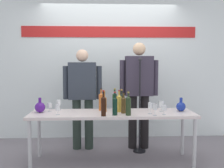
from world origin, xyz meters
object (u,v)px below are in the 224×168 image
(wine_bottle_0, at_px, (122,101))
(wine_bottle_2, at_px, (104,103))
(display_table, at_px, (112,116))
(wine_bottle_5, at_px, (115,105))
(wine_glass_left_0, at_px, (59,103))
(decanter_blue_left, at_px, (40,107))
(wine_bottle_7, at_px, (101,101))
(wine_glass_right_2, at_px, (161,104))
(wine_bottle_4, at_px, (104,105))
(presenter_right, at_px, (139,88))
(wine_glass_right_3, at_px, (164,108))
(wine_glass_right_0, at_px, (155,107))
(wine_bottle_3, at_px, (115,100))
(wine_bottle_1, at_px, (119,103))
(microphone_stand, at_px, (140,121))
(presenter_left, at_px, (83,92))
(decanter_blue_right, at_px, (181,106))
(wine_glass_right_1, at_px, (150,106))
(wine_glass_left_2, at_px, (58,108))
(wine_bottle_6, at_px, (124,104))
(wine_glass_left_1, at_px, (50,106))
(wine_bottle_8, at_px, (128,105))

(wine_bottle_0, distance_m, wine_bottle_2, 0.27)
(display_table, distance_m, wine_bottle_0, 0.27)
(wine_bottle_5, height_order, wine_glass_left_0, wine_bottle_5)
(decanter_blue_left, bearing_deg, wine_bottle_7, 8.10)
(wine_bottle_0, xyz_separation_m, wine_glass_right_2, (0.57, -0.10, -0.03))
(decanter_blue_left, xyz_separation_m, wine_glass_left_0, (0.23, 0.19, 0.03))
(wine_bottle_4, distance_m, wine_glass_left_0, 0.81)
(presenter_right, xyz_separation_m, wine_glass_right_3, (0.23, -0.78, -0.20))
(wine_glass_right_0, bearing_deg, wine_bottle_3, 137.08)
(wine_bottle_1, bearing_deg, wine_glass_right_0, -30.76)
(wine_bottle_7, xyz_separation_m, wine_glass_right_3, (0.85, -0.35, -0.05))
(microphone_stand, bearing_deg, display_table, -137.79)
(presenter_left, relative_size, wine_glass_right_0, 10.22)
(decanter_blue_left, height_order, wine_glass_right_0, decanter_blue_left)
(display_table, relative_size, decanter_blue_right, 11.60)
(wine_glass_right_1, relative_size, microphone_stand, 0.11)
(wine_bottle_1, height_order, wine_bottle_4, wine_bottle_4)
(wine_glass_right_3, bearing_deg, wine_glass_left_2, 178.27)
(presenter_left, bearing_deg, wine_bottle_6, -46.67)
(wine_bottle_2, bearing_deg, wine_bottle_0, 16.34)
(wine_glass_left_2, relative_size, wine_glass_right_3, 1.08)
(wine_bottle_0, height_order, wine_bottle_6, wine_bottle_0)
(display_table, height_order, wine_glass_right_2, wine_glass_right_2)
(wine_glass_left_0, distance_m, wine_glass_right_1, 1.35)
(wine_bottle_6, distance_m, wine_bottle_7, 0.38)
(wine_bottle_2, bearing_deg, decanter_blue_right, -0.98)
(wine_glass_left_1, height_order, wine_glass_right_3, wine_glass_right_3)
(presenter_right, height_order, wine_glass_right_3, presenter_right)
(wine_bottle_3, xyz_separation_m, wine_bottle_7, (-0.20, -0.08, 0.00))
(wine_bottle_2, relative_size, wine_glass_right_2, 1.97)
(wine_bottle_3, xyz_separation_m, wine_bottle_5, (-0.02, -0.43, -0.00))
(wine_glass_right_0, bearing_deg, wine_bottle_6, 155.95)
(wine_bottle_2, relative_size, wine_bottle_5, 0.95)
(wine_glass_right_1, bearing_deg, wine_bottle_0, 144.77)
(wine_bottle_4, xyz_separation_m, wine_glass_left_0, (-0.66, 0.47, -0.04))
(decanter_blue_right, xyz_separation_m, wine_glass_right_0, (-0.44, -0.28, 0.04))
(microphone_stand, bearing_deg, wine_bottle_7, -158.12)
(wine_bottle_7, distance_m, wine_glass_left_0, 0.64)
(wine_bottle_0, bearing_deg, wine_glass_right_1, -35.23)
(wine_bottle_4, bearing_deg, wine_glass_left_1, 155.93)
(wine_bottle_3, relative_size, wine_glass_left_0, 2.17)
(wine_bottle_7, bearing_deg, wine_glass_right_3, -22.32)
(wine_bottle_3, bearing_deg, wine_glass_right_2, -17.47)
(wine_glass_right_1, bearing_deg, wine_glass_left_0, 164.52)
(wine_glass_left_2, xyz_separation_m, wine_glass_right_3, (1.44, -0.04, -0.01))
(wine_glass_left_0, distance_m, microphone_stand, 1.30)
(wine_glass_right_0, bearing_deg, wine_bottle_8, 175.62)
(presenter_left, height_order, wine_glass_right_2, presenter_left)
(presenter_left, bearing_deg, display_table, -52.12)
(wine_bottle_8, height_order, wine_glass_right_1, wine_bottle_8)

